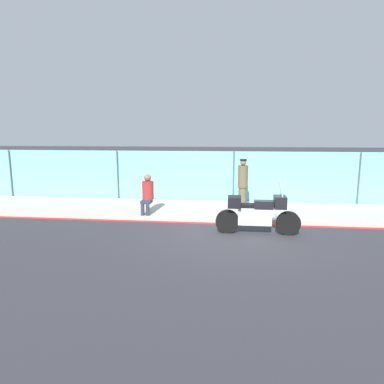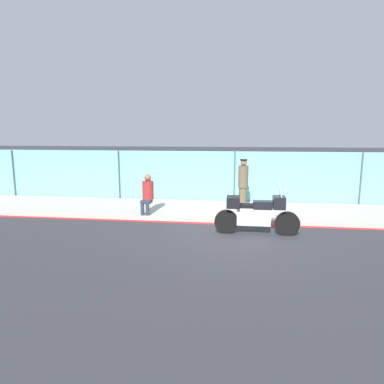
# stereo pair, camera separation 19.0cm
# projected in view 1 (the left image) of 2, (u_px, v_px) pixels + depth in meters

# --- Properties ---
(ground_plane) EXTENTS (120.00, 120.00, 0.00)m
(ground_plane) POSITION_uv_depth(u_px,v_px,m) (233.00, 233.00, 9.66)
(ground_plane) COLOR #2D2D33
(sidewalk) EXTENTS (34.74, 2.87, 0.15)m
(sidewalk) POSITION_uv_depth(u_px,v_px,m) (233.00, 211.00, 12.11)
(sidewalk) COLOR #ADA89E
(sidewalk) RESTS_ON ground_plane
(curb_paint_stripe) EXTENTS (34.74, 0.18, 0.01)m
(curb_paint_stripe) POSITION_uv_depth(u_px,v_px,m) (233.00, 224.00, 10.63)
(curb_paint_stripe) COLOR red
(curb_paint_stripe) RESTS_ON ground_plane
(storefront_fence) EXTENTS (33.00, 0.17, 2.09)m
(storefront_fence) POSITION_uv_depth(u_px,v_px,m) (233.00, 178.00, 13.44)
(storefront_fence) COLOR #6BB2B7
(storefront_fence) RESTS_ON ground_plane
(motorcycle) EXTENTS (2.35, 0.50, 1.51)m
(motorcycle) POSITION_uv_depth(u_px,v_px,m) (257.00, 213.00, 9.50)
(motorcycle) COLOR black
(motorcycle) RESTS_ON ground_plane
(officer_standing) EXTENTS (0.35, 0.35, 1.76)m
(officer_standing) POSITION_uv_depth(u_px,v_px,m) (243.00, 184.00, 11.94)
(officer_standing) COLOR brown
(officer_standing) RESTS_ON sidewalk
(person_seated_on_curb) EXTENTS (0.38, 0.67, 1.30)m
(person_seated_on_curb) POSITION_uv_depth(u_px,v_px,m) (147.00, 192.00, 11.35)
(person_seated_on_curb) COLOR #2D3342
(person_seated_on_curb) RESTS_ON sidewalk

